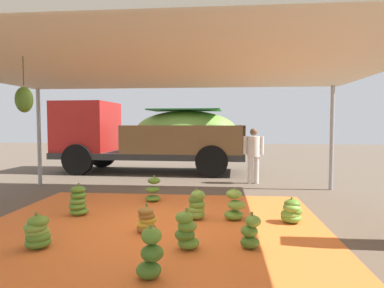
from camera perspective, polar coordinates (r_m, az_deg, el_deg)
The scene contains 15 objects.
ground_plane at distance 8.69m, azimuth -2.31°, elevation -7.56°, with size 40.00×40.00×0.00m, color brown.
tarp_orange at distance 5.81m, azimuth -6.32°, elevation -13.07°, with size 5.54×4.67×0.01m, color orange.
tent_canopy at distance 5.56m, azimuth -6.79°, elevation 12.90°, with size 8.00×7.00×2.65m.
banana_bunch_0 at distance 4.73m, azimuth 9.71°, elevation -14.36°, with size 0.32×0.33×0.48m.
banana_bunch_1 at distance 3.83m, azimuth -6.91°, elevation -17.85°, with size 0.40×0.38×0.58m.
banana_bunch_2 at distance 7.35m, azimuth -6.51°, elevation -7.72°, with size 0.40×0.41×0.56m.
banana_bunch_3 at distance 5.99m, azimuth 7.10°, elevation -10.19°, with size 0.47×0.44×0.56m.
banana_bunch_4 at distance 6.56m, azimuth -18.40°, elevation -9.07°, with size 0.45×0.45×0.58m.
banana_bunch_5 at distance 5.98m, azimuth 0.76°, elevation -10.20°, with size 0.39×0.38×0.53m.
banana_bunch_6 at distance 6.02m, azimuth 16.23°, elevation -10.74°, with size 0.47×0.46×0.43m.
banana_bunch_7 at distance 4.62m, azimuth -0.95°, elevation -14.35°, with size 0.41×0.40×0.54m.
banana_bunch_8 at distance 5.34m, azimuth -7.57°, elevation -12.49°, with size 0.42×0.41×0.44m.
banana_bunch_9 at distance 5.08m, azimuth -24.32°, elevation -13.30°, with size 0.46×0.46×0.48m.
cargo_truck_main at distance 11.84m, azimuth -7.32°, elevation 1.56°, with size 6.44×2.51×2.40m.
worker_0 at distance 9.59m, azimuth 10.18°, elevation -1.21°, with size 0.56×0.34×1.53m.
Camera 1 is at (1.13, -5.46, 1.65)m, focal length 32.08 mm.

